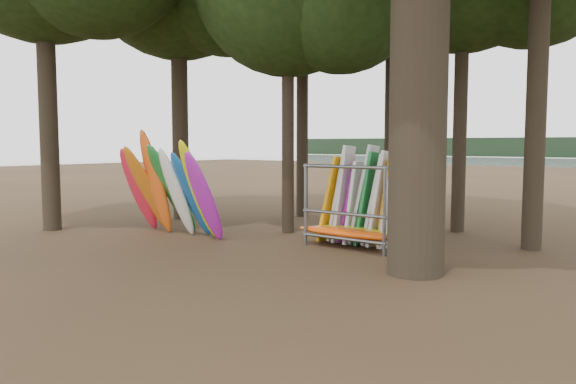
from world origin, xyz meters
The scene contains 3 objects.
ground centered at (0.00, 0.00, 0.00)m, with size 120.00×120.00×0.00m, color #47331E.
kayak_row centered at (-3.22, 0.12, 1.37)m, with size 3.85×2.25×3.29m.
storage_rack centered at (2.01, 2.17, 1.03)m, with size 3.13×1.56×2.74m.
Camera 1 is at (9.82, -10.65, 2.74)m, focal length 35.00 mm.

